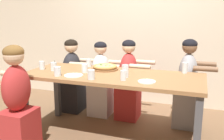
{
  "coord_description": "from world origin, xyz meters",
  "views": [
    {
      "loc": [
        0.96,
        -2.68,
        1.47
      ],
      "look_at": [
        0.0,
        0.0,
        0.85
      ],
      "focal_mm": 40.0,
      "sensor_mm": 36.0,
      "label": 1
    }
  ],
  "objects_px": {
    "cocktail_glass_blue": "(54,67)",
    "drinking_glass_e": "(57,72)",
    "diner_far_right": "(187,88)",
    "empty_plate_a": "(74,75)",
    "empty_plate_b": "(147,82)",
    "drinking_glass_c": "(85,69)",
    "drinking_glass_a": "(123,76)",
    "diner_far_left": "(72,78)",
    "diner_far_center": "(128,83)",
    "drinking_glass_d": "(185,69)",
    "drinking_glass_h": "(42,65)",
    "diner_far_midleft": "(101,82)",
    "drinking_glass_b": "(125,72)",
    "drinking_glass_f": "(89,63)",
    "pizza_board_main": "(105,67)",
    "diner_near_left": "(18,103)",
    "drinking_glass_g": "(91,75)"
  },
  "relations": [
    {
      "from": "drinking_glass_h",
      "to": "diner_near_left",
      "type": "xyz_separation_m",
      "value": [
        0.09,
        -0.6,
        -0.3
      ]
    },
    {
      "from": "diner_far_right",
      "to": "empty_plate_a",
      "type": "bearing_deg",
      "value": -54.41
    },
    {
      "from": "drinking_glass_d",
      "to": "diner_near_left",
      "type": "distance_m",
      "value": 1.94
    },
    {
      "from": "cocktail_glass_blue",
      "to": "diner_far_right",
      "type": "relative_size",
      "value": 0.11
    },
    {
      "from": "drinking_glass_d",
      "to": "drinking_glass_e",
      "type": "bearing_deg",
      "value": -154.81
    },
    {
      "from": "diner_far_center",
      "to": "drinking_glass_d",
      "type": "bearing_deg",
      "value": 69.24
    },
    {
      "from": "drinking_glass_c",
      "to": "diner_far_center",
      "type": "height_order",
      "value": "diner_far_center"
    },
    {
      "from": "empty_plate_b",
      "to": "drinking_glass_a",
      "type": "distance_m",
      "value": 0.25
    },
    {
      "from": "empty_plate_a",
      "to": "diner_far_center",
      "type": "bearing_deg",
      "value": 64.93
    },
    {
      "from": "empty_plate_a",
      "to": "diner_near_left",
      "type": "height_order",
      "value": "diner_near_left"
    },
    {
      "from": "drinking_glass_b",
      "to": "diner_far_midleft",
      "type": "xyz_separation_m",
      "value": [
        -0.59,
        0.73,
        -0.36
      ]
    },
    {
      "from": "pizza_board_main",
      "to": "empty_plate_b",
      "type": "distance_m",
      "value": 0.76
    },
    {
      "from": "empty_plate_b",
      "to": "drinking_glass_a",
      "type": "bearing_deg",
      "value": -177.44
    },
    {
      "from": "diner_far_midleft",
      "to": "empty_plate_b",
      "type": "bearing_deg",
      "value": 45.17
    },
    {
      "from": "diner_far_center",
      "to": "drinking_glass_c",
      "type": "bearing_deg",
      "value": -28.43
    },
    {
      "from": "drinking_glass_f",
      "to": "diner_far_midleft",
      "type": "bearing_deg",
      "value": 82.97
    },
    {
      "from": "drinking_glass_b",
      "to": "drinking_glass_d",
      "type": "distance_m",
      "value": 0.75
    },
    {
      "from": "pizza_board_main",
      "to": "drinking_glass_d",
      "type": "relative_size",
      "value": 2.68
    },
    {
      "from": "cocktail_glass_blue",
      "to": "drinking_glass_c",
      "type": "relative_size",
      "value": 1.28
    },
    {
      "from": "drinking_glass_a",
      "to": "diner_far_midleft",
      "type": "relative_size",
      "value": 0.1
    },
    {
      "from": "cocktail_glass_blue",
      "to": "drinking_glass_h",
      "type": "xyz_separation_m",
      "value": [
        -0.19,
        0.02,
        0.01
      ]
    },
    {
      "from": "drinking_glass_c",
      "to": "diner_far_left",
      "type": "xyz_separation_m",
      "value": [
        -0.54,
        0.67,
        -0.33
      ]
    },
    {
      "from": "drinking_glass_g",
      "to": "diner_far_left",
      "type": "bearing_deg",
      "value": 128.51
    },
    {
      "from": "drinking_glass_a",
      "to": "drinking_glass_h",
      "type": "distance_m",
      "value": 1.15
    },
    {
      "from": "drinking_glass_c",
      "to": "drinking_glass_d",
      "type": "xyz_separation_m",
      "value": [
        1.14,
        0.37,
        0.01
      ]
    },
    {
      "from": "drinking_glass_g",
      "to": "diner_near_left",
      "type": "height_order",
      "value": "diner_near_left"
    },
    {
      "from": "cocktail_glass_blue",
      "to": "drinking_glass_e",
      "type": "bearing_deg",
      "value": -49.51
    },
    {
      "from": "diner_near_left",
      "to": "empty_plate_b",
      "type": "bearing_deg",
      "value": -71.79
    },
    {
      "from": "empty_plate_b",
      "to": "drinking_glass_c",
      "type": "relative_size",
      "value": 1.79
    },
    {
      "from": "drinking_glass_c",
      "to": "drinking_glass_h",
      "type": "distance_m",
      "value": 0.6
    },
    {
      "from": "drinking_glass_b",
      "to": "drinking_glass_c",
      "type": "bearing_deg",
      "value": 173.27
    },
    {
      "from": "cocktail_glass_blue",
      "to": "drinking_glass_b",
      "type": "relative_size",
      "value": 0.93
    },
    {
      "from": "drinking_glass_b",
      "to": "drinking_glass_f",
      "type": "distance_m",
      "value": 0.74
    },
    {
      "from": "drinking_glass_f",
      "to": "diner_far_left",
      "type": "relative_size",
      "value": 0.09
    },
    {
      "from": "diner_far_midleft",
      "to": "diner_near_left",
      "type": "bearing_deg",
      "value": -18.98
    },
    {
      "from": "drinking_glass_e",
      "to": "diner_far_center",
      "type": "distance_m",
      "value": 1.14
    },
    {
      "from": "drinking_glass_e",
      "to": "diner_far_midleft",
      "type": "height_order",
      "value": "diner_far_midleft"
    },
    {
      "from": "pizza_board_main",
      "to": "drinking_glass_h",
      "type": "relative_size",
      "value": 3.23
    },
    {
      "from": "diner_far_right",
      "to": "diner_far_midleft",
      "type": "xyz_separation_m",
      "value": [
        -1.23,
        0.0,
        -0.04
      ]
    },
    {
      "from": "drinking_glass_a",
      "to": "drinking_glass_f",
      "type": "distance_m",
      "value": 0.84
    },
    {
      "from": "drinking_glass_f",
      "to": "pizza_board_main",
      "type": "bearing_deg",
      "value": -20.55
    },
    {
      "from": "pizza_board_main",
      "to": "drinking_glass_e",
      "type": "height_order",
      "value": "drinking_glass_e"
    },
    {
      "from": "cocktail_glass_blue",
      "to": "drinking_glass_d",
      "type": "distance_m",
      "value": 1.6
    },
    {
      "from": "empty_plate_a",
      "to": "drinking_glass_h",
      "type": "distance_m",
      "value": 0.58
    },
    {
      "from": "empty_plate_a",
      "to": "diner_far_left",
      "type": "distance_m",
      "value": 1.04
    },
    {
      "from": "drinking_glass_a",
      "to": "drinking_glass_c",
      "type": "height_order",
      "value": "drinking_glass_a"
    },
    {
      "from": "drinking_glass_c",
      "to": "drinking_glass_h",
      "type": "bearing_deg",
      "value": -178.13
    },
    {
      "from": "empty_plate_b",
      "to": "cocktail_glass_blue",
      "type": "height_order",
      "value": "cocktail_glass_blue"
    },
    {
      "from": "diner_far_midleft",
      "to": "diner_far_center",
      "type": "distance_m",
      "value": 0.42
    },
    {
      "from": "cocktail_glass_blue",
      "to": "diner_near_left",
      "type": "xyz_separation_m",
      "value": [
        -0.1,
        -0.58,
        -0.29
      ]
    }
  ]
}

